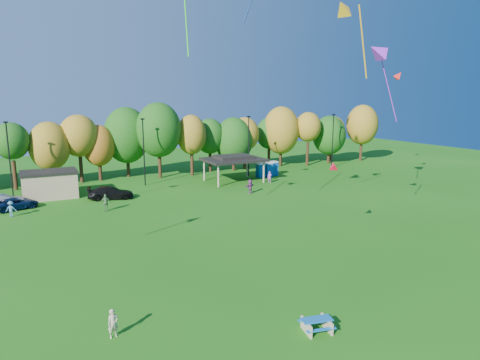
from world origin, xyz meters
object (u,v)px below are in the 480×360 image
porta_potties (268,169)px  kite_flyer (113,323)px  picnic_table (317,324)px  car_d (111,193)px  car_b (2,201)px  car_c (16,204)px

porta_potties → kite_flyer: size_ratio=2.51×
picnic_table → car_d: bearing=108.6°
picnic_table → car_d: car_d is taller
car_b → car_d: (11.30, -1.04, -0.01)m
picnic_table → porta_potties: bearing=74.8°
car_b → porta_potties: bearing=-89.9°
porta_potties → car_b: bearing=-174.6°
picnic_table → car_d: size_ratio=0.35×
picnic_table → car_c: 37.13m
kite_flyer → picnic_table: bearing=-34.7°
kite_flyer → car_d: 30.95m
kite_flyer → car_b: 32.05m
porta_potties → picnic_table: 43.85m
picnic_table → car_b: bearing=125.2°
kite_flyer → car_d: size_ratio=0.29×
picnic_table → car_b: size_ratio=0.40×
car_d → car_c: bearing=104.8°
picnic_table → kite_flyer: bearing=168.1°
picnic_table → kite_flyer: kite_flyer is taller
picnic_table → car_c: bearing=124.1°
porta_potties → picnic_table: bearing=-117.2°
picnic_table → car_b: (-15.30, 35.67, 0.36)m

